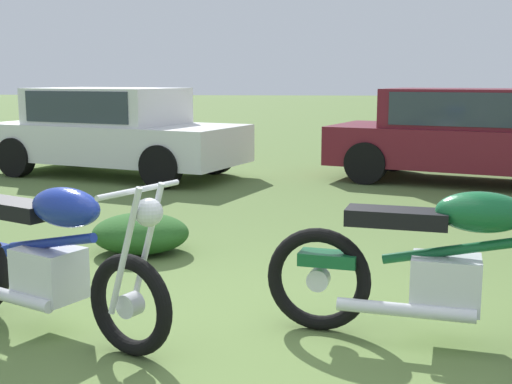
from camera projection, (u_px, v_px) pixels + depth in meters
The scene contains 6 objects.
ground_plane at pixel (239, 334), 4.17m from camera, with size 120.00×120.00×0.00m, color #567038.
motorcycle_blue at pixel (49, 258), 4.12m from camera, with size 1.82×1.15×1.02m.
motorcycle_green at pixel (447, 267), 3.93m from camera, with size 2.14×0.74×1.02m.
car_white at pixel (113, 127), 10.87m from camera, with size 4.53×3.06×1.43m.
car_burgundy at pixel (474, 131), 10.06m from camera, with size 4.73×3.20×1.43m.
shrub_low at pixel (141, 233), 6.08m from camera, with size 0.89×0.77×0.36m.
Camera 1 is at (0.48, -3.93, 1.58)m, focal length 46.59 mm.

